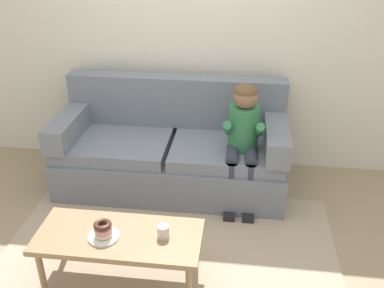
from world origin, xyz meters
The scene contains 12 objects.
ground centered at (0.00, 0.00, 0.00)m, with size 10.00×10.00×0.00m, color #9E896B.
wall_back centered at (0.00, 1.40, 1.40)m, with size 8.00×0.10×2.80m, color silver.
area_rug centered at (0.00, -0.25, 0.01)m, with size 2.58×1.87×0.01m, color tan.
couch centered at (-0.14, 0.85, 0.35)m, with size 2.10×0.90×0.99m.
coffee_table centered at (-0.28, -0.49, 0.38)m, with size 1.12×0.48×0.43m.
person_child centered at (0.52, 0.64, 0.67)m, with size 0.34×0.58×1.10m.
plate centered at (-0.37, -0.53, 0.43)m, with size 0.21×0.21×0.01m, color white.
donut centered at (-0.37, -0.53, 0.46)m, with size 0.12×0.12×0.04m, color beige.
donut_second centered at (-0.37, -0.53, 0.49)m, with size 0.12×0.12×0.04m, color pink.
donut_third centered at (-0.37, -0.53, 0.53)m, with size 0.12×0.12×0.04m, color #422619.
mug centered at (0.02, -0.48, 0.47)m, with size 0.08×0.08×0.09m, color silver.
toy_controller centered at (-0.69, 0.09, 0.03)m, with size 0.23×0.09×0.05m.
Camera 1 is at (0.49, -2.68, 2.29)m, focal length 39.95 mm.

